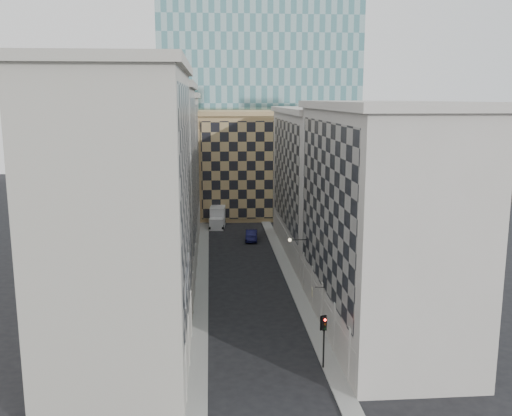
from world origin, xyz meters
TOP-DOWN VIEW (x-y plane):
  - sidewalk_west at (-5.25, 30.00)m, footprint 1.50×100.00m
  - sidewalk_east at (5.25, 30.00)m, footprint 1.50×100.00m
  - bldg_left_a at (-10.88, 11.00)m, footprint 10.80×22.80m
  - bldg_left_b at (-10.88, 33.00)m, footprint 10.80×22.80m
  - bldg_left_c at (-10.88, 55.00)m, footprint 10.80×22.80m
  - bldg_right_a at (10.88, 15.00)m, footprint 10.80×26.80m
  - bldg_right_b at (10.89, 42.00)m, footprint 10.80×28.80m
  - tan_block at (2.00, 67.90)m, footprint 16.80×14.80m
  - church_tower at (0.00, 82.00)m, footprint 7.20×7.20m
  - flagpoles_left at (-5.90, 6.00)m, footprint 0.10×6.33m
  - bracket_lamp at (4.38, 24.00)m, footprint 1.98×0.36m
  - traffic_light at (4.55, 6.99)m, footprint 0.53×0.50m
  - box_truck at (-3.04, 58.36)m, footprint 2.85×6.05m
  - dark_car at (1.89, 48.52)m, footprint 2.08×4.94m
  - shop_sign at (4.96, 14.30)m, footprint 1.20×0.75m

SIDE VIEW (x-z plane):
  - sidewalk_west at x=-5.25m, z-range 0.00..0.15m
  - sidewalk_east at x=5.25m, z-range 0.00..0.15m
  - dark_car at x=1.89m, z-range 0.00..1.59m
  - box_truck at x=-3.04m, z-range -0.21..3.02m
  - traffic_light at x=4.55m, z-range 1.07..5.32m
  - shop_sign at x=4.96m, z-range 3.42..4.25m
  - bracket_lamp at x=4.38m, z-range 6.02..6.38m
  - flagpoles_left at x=-5.90m, z-range 6.83..9.17m
  - tan_block at x=2.00m, z-range 0.04..18.84m
  - bldg_right_b at x=10.89m, z-range 0.00..19.70m
  - bldg_right_a at x=10.88m, z-range -0.03..20.67m
  - bldg_left_c at x=-10.88m, z-range -0.02..21.68m
  - bldg_left_b at x=-10.88m, z-range -0.03..22.67m
  - bldg_left_a at x=-10.88m, z-range -0.03..23.67m
  - church_tower at x=0.00m, z-range 1.20..52.70m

